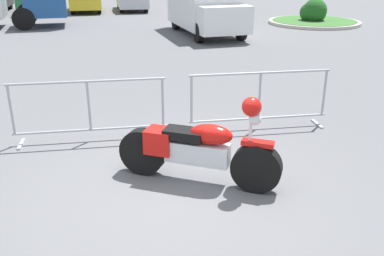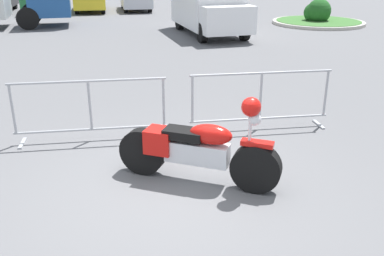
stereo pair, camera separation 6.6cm
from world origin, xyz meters
name	(u,v)px [view 1 (the left image)]	position (x,y,z in m)	size (l,w,h in m)	color
ground_plane	(175,193)	(0.00, 0.00, 0.00)	(120.00, 120.00, 0.00)	#5B5B5E
motorcycle	(197,149)	(0.35, 0.27, 0.50)	(2.11, 1.29, 1.31)	black
crowd_barrier_near	(89,110)	(-1.14, 2.03, 0.56)	(2.58, 0.50, 1.07)	#9EA0A5
crowd_barrier_far	(259,99)	(1.85, 2.03, 0.56)	(2.58, 0.50, 1.07)	#9EA0A5
delivery_van	(205,3)	(3.18, 12.65, 1.24)	(2.48, 5.18, 2.31)	white
pedestrian	(39,0)	(-4.23, 19.38, 0.92)	(0.44, 0.44, 1.69)	#262838
planter_island	(314,17)	(8.97, 14.60, 0.32)	(4.32, 4.32, 1.18)	#ADA89E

